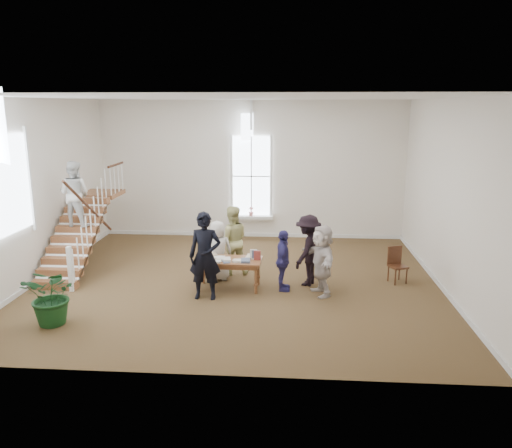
# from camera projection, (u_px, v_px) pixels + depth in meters

# --- Properties ---
(ground) EXTENTS (10.00, 10.00, 0.00)m
(ground) POSITION_uv_depth(u_px,v_px,m) (237.00, 281.00, 12.56)
(ground) COLOR #4F3A1F
(ground) RESTS_ON ground
(room_shell) EXTENTS (10.49, 10.00, 10.00)m
(room_shell) POSITION_uv_depth(u_px,v_px,m) (251.00, 225.00, 16.73)
(room_shell) COLOR white
(room_shell) RESTS_ON ground
(staircase) EXTENTS (1.10, 4.10, 2.92)m
(staircase) POSITION_uv_depth(u_px,v_px,m) (77.00, 210.00, 13.22)
(staircase) COLOR brown
(staircase) RESTS_ON ground
(library_table) EXTENTS (1.59, 0.85, 0.80)m
(library_table) POSITION_uv_depth(u_px,v_px,m) (229.00, 262.00, 11.93)
(library_table) COLOR brown
(library_table) RESTS_ON ground
(police_officer) EXTENTS (0.75, 0.50, 2.01)m
(police_officer) POSITION_uv_depth(u_px,v_px,m) (205.00, 256.00, 11.25)
(police_officer) COLOR black
(police_officer) RESTS_ON ground
(elderly_woman) EXTENTS (0.86, 0.70, 1.53)m
(elderly_woman) POSITION_uv_depth(u_px,v_px,m) (218.00, 251.00, 12.51)
(elderly_woman) COLOR silver
(elderly_woman) RESTS_ON ground
(person_yellow) EXTENTS (1.01, 0.86, 1.81)m
(person_yellow) POSITION_uv_depth(u_px,v_px,m) (232.00, 240.00, 12.94)
(person_yellow) COLOR #C9C47E
(person_yellow) RESTS_ON ground
(woman_cluster_a) EXTENTS (0.39, 0.88, 1.48)m
(woman_cluster_a) POSITION_uv_depth(u_px,v_px,m) (283.00, 261.00, 11.80)
(woman_cluster_a) COLOR navy
(woman_cluster_a) RESTS_ON ground
(woman_cluster_b) EXTENTS (1.06, 1.30, 1.75)m
(woman_cluster_b) POSITION_uv_depth(u_px,v_px,m) (308.00, 250.00, 12.16)
(woman_cluster_b) COLOR black
(woman_cluster_b) RESTS_ON ground
(woman_cluster_c) EXTENTS (0.94, 1.63, 1.68)m
(woman_cluster_c) POSITION_uv_depth(u_px,v_px,m) (322.00, 260.00, 11.52)
(woman_cluster_c) COLOR beige
(woman_cluster_c) RESTS_ON ground
(floor_plant) EXTENTS (1.23, 1.10, 1.22)m
(floor_plant) POSITION_uv_depth(u_px,v_px,m) (53.00, 296.00, 9.97)
(floor_plant) COLOR #123916
(floor_plant) RESTS_ON ground
(side_chair) EXTENTS (0.51, 0.51, 0.91)m
(side_chair) POSITION_uv_depth(u_px,v_px,m) (396.00, 263.00, 12.44)
(side_chair) COLOR #36180E
(side_chair) RESTS_ON ground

